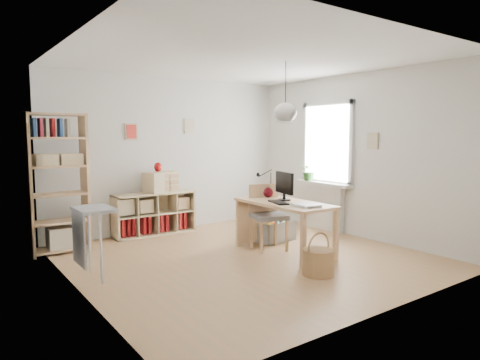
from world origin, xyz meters
TOP-DOWN VIEW (x-y plane):
  - ground at (0.00, 0.00)m, footprint 4.50×4.50m
  - room_shell at (0.55, -0.15)m, footprint 4.50×4.50m
  - window_unit at (2.23, 0.60)m, footprint 0.07×1.16m
  - radiator at (2.19, 0.60)m, footprint 0.10×0.80m
  - windowsill at (2.14, 0.60)m, footprint 0.22×1.20m
  - desk at (0.55, -0.15)m, footprint 0.70×1.50m
  - cube_shelf at (-0.47, 2.08)m, footprint 1.40×0.38m
  - tall_bookshelf at (-2.04, 1.80)m, footprint 0.80×0.38m
  - side_table at (-2.04, 0.35)m, footprint 0.40×0.55m
  - chair at (0.53, 0.21)m, footprint 0.58×0.58m
  - wicker_basket at (0.26, -1.11)m, footprint 0.39×0.38m
  - storage_chest at (0.93, 0.60)m, footprint 0.70×0.77m
  - monitor at (0.63, -0.05)m, footprint 0.19×0.47m
  - keyboard at (0.41, -0.19)m, footprint 0.26×0.43m
  - task_lamp at (0.65, 0.43)m, footprint 0.36×0.13m
  - yarn_ball at (0.63, 0.32)m, footprint 0.16×0.16m
  - paper_tray at (0.51, -0.62)m, footprint 0.29×0.35m
  - drawer_chest at (-0.32, 2.04)m, footprint 0.67×0.49m
  - red_vase at (-0.37, 2.04)m, footprint 0.13×0.13m
  - potted_plant at (2.12, 0.94)m, footprint 0.34×0.30m

SIDE VIEW (x-z plane):
  - ground at x=0.00m, z-range 0.00..0.00m
  - wicker_basket at x=0.26m, z-range -0.09..0.44m
  - storage_chest at x=0.93m, z-range -0.12..0.55m
  - cube_shelf at x=-0.47m, z-range -0.06..0.66m
  - radiator at x=2.19m, z-range 0.00..0.80m
  - chair at x=0.53m, z-range 0.07..1.02m
  - desk at x=0.55m, z-range 0.28..1.03m
  - side_table at x=-2.04m, z-range 0.24..1.09m
  - keyboard at x=0.41m, z-range 0.75..0.77m
  - paper_tray at x=0.51m, z-range 0.75..0.78m
  - yarn_ball at x=0.63m, z-range 0.75..0.91m
  - windowsill at x=2.14m, z-range 0.80..0.86m
  - drawer_chest at x=-0.32m, z-range 0.72..1.07m
  - monitor at x=0.63m, z-range 0.78..1.19m
  - task_lamp at x=0.65m, z-range 0.82..1.20m
  - potted_plant at x=2.12m, z-range 0.86..1.22m
  - tall_bookshelf at x=-2.04m, z-range 0.09..2.09m
  - red_vase at x=-0.37m, z-range 1.07..1.23m
  - window_unit at x=2.23m, z-range 0.82..2.28m
  - room_shell at x=0.55m, z-range -0.25..4.25m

